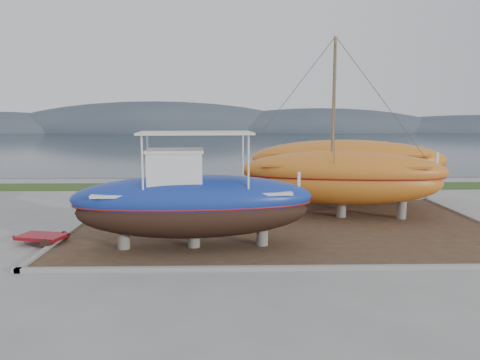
{
  "coord_description": "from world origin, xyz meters",
  "views": [
    {
      "loc": [
        -2.41,
        -16.5,
        4.95
      ],
      "look_at": [
        -1.93,
        4.0,
        2.09
      ],
      "focal_mm": 35.0,
      "sensor_mm": 36.0,
      "label": 1
    }
  ],
  "objects_px": {
    "white_dinghy": "(158,210)",
    "red_trailer": "(42,240)",
    "blue_caique": "(193,190)",
    "orange_sailboat": "(344,129)",
    "orange_bare_hull": "(346,173)"
  },
  "relations": [
    {
      "from": "white_dinghy",
      "to": "red_trailer",
      "type": "height_order",
      "value": "white_dinghy"
    },
    {
      "from": "blue_caique",
      "to": "orange_sailboat",
      "type": "height_order",
      "value": "orange_sailboat"
    },
    {
      "from": "white_dinghy",
      "to": "orange_bare_hull",
      "type": "height_order",
      "value": "orange_bare_hull"
    },
    {
      "from": "orange_sailboat",
      "to": "red_trailer",
      "type": "distance_m",
      "value": 13.97
    },
    {
      "from": "blue_caique",
      "to": "orange_sailboat",
      "type": "bearing_deg",
      "value": 32.66
    },
    {
      "from": "white_dinghy",
      "to": "blue_caique",
      "type": "bearing_deg",
      "value": -47.39
    },
    {
      "from": "blue_caique",
      "to": "orange_bare_hull",
      "type": "xyz_separation_m",
      "value": [
        7.78,
        8.39,
        -0.42
      ]
    },
    {
      "from": "white_dinghy",
      "to": "red_trailer",
      "type": "distance_m",
      "value": 5.22
    },
    {
      "from": "blue_caique",
      "to": "orange_sailboat",
      "type": "relative_size",
      "value": 0.92
    },
    {
      "from": "blue_caique",
      "to": "red_trailer",
      "type": "distance_m",
      "value": 6.28
    },
    {
      "from": "white_dinghy",
      "to": "orange_sailboat",
      "type": "bearing_deg",
      "value": 23.75
    },
    {
      "from": "blue_caique",
      "to": "white_dinghy",
      "type": "height_order",
      "value": "blue_caique"
    },
    {
      "from": "white_dinghy",
      "to": "orange_sailboat",
      "type": "distance_m",
      "value": 9.45
    },
    {
      "from": "blue_caique",
      "to": "orange_sailboat",
      "type": "distance_m",
      "value": 8.67
    },
    {
      "from": "red_trailer",
      "to": "white_dinghy",
      "type": "bearing_deg",
      "value": 54.12
    }
  ]
}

